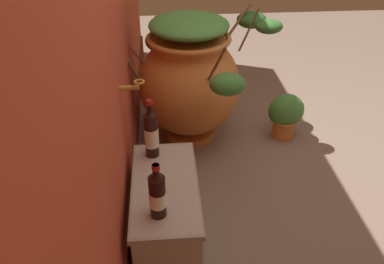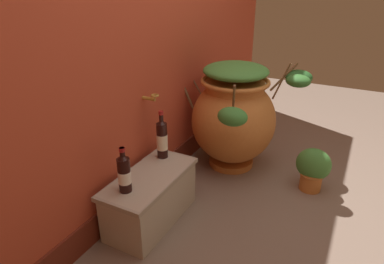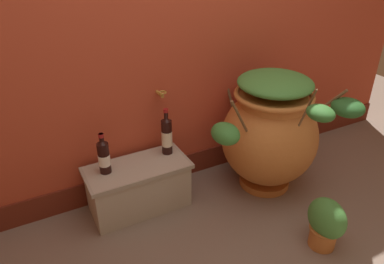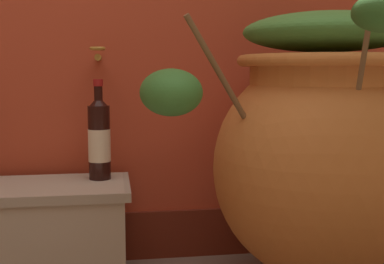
% 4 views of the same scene
% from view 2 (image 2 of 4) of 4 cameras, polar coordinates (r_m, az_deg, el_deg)
% --- Properties ---
extents(ground_plane, '(7.00, 7.00, 0.00)m').
position_cam_2_polar(ground_plane, '(2.49, 17.23, -14.39)').
color(ground_plane, '#7A6656').
extents(back_wall, '(4.40, 0.33, 2.60)m').
position_cam_2_polar(back_wall, '(2.43, -8.66, 18.81)').
color(back_wall, '#B74228').
rests_on(back_wall, ground_plane).
extents(terracotta_urn, '(1.02, 1.28, 0.97)m').
position_cam_2_polar(terracotta_urn, '(2.87, 6.82, 3.04)').
color(terracotta_urn, '#C17033').
rests_on(terracotta_urn, ground_plane).
extents(stone_ledge, '(0.72, 0.34, 0.35)m').
position_cam_2_polar(stone_ledge, '(2.32, -6.93, -10.71)').
color(stone_ledge, '#B2A893').
rests_on(stone_ledge, ground_plane).
extents(wine_bottle_left, '(0.08, 0.08, 0.35)m').
position_cam_2_polar(wine_bottle_left, '(2.38, -5.07, -1.04)').
color(wine_bottle_left, black).
rests_on(wine_bottle_left, stone_ledge).
extents(wine_bottle_middle, '(0.08, 0.08, 0.29)m').
position_cam_2_polar(wine_bottle_middle, '(2.04, -11.35, -6.68)').
color(wine_bottle_middle, black).
rests_on(wine_bottle_middle, stone_ledge).
extents(potted_shrub, '(0.19, 0.26, 0.35)m').
position_cam_2_polar(potted_shrub, '(2.78, 19.72, -5.81)').
color(potted_shrub, '#C17033').
rests_on(potted_shrub, ground_plane).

